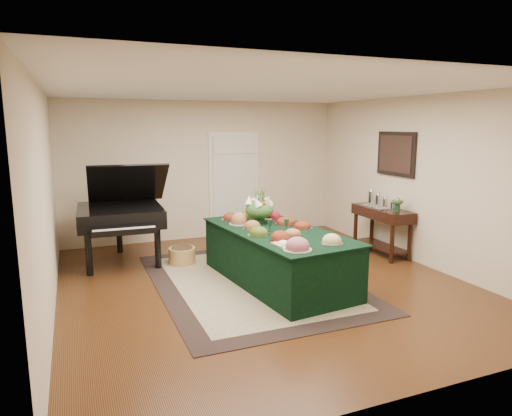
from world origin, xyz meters
name	(u,v)px	position (x,y,z in m)	size (l,w,h in m)	color
ground	(264,283)	(0.00, 0.00, 0.00)	(6.00, 6.00, 0.00)	black
area_rug	(251,281)	(-0.15, 0.14, 0.01)	(2.64, 3.70, 0.01)	black
kitchen_doorway	(234,185)	(0.60, 2.97, 1.02)	(1.05, 0.07, 2.10)	silver
buffet_table	(277,256)	(0.19, -0.03, 0.39)	(1.50, 2.69, 0.78)	black
food_platters	(272,226)	(0.13, 0.03, 0.82)	(1.06, 2.42, 0.14)	silver
cutting_board	(289,242)	(-0.01, -0.81, 0.81)	(0.37, 0.37, 0.10)	tan
green_goblets	(278,225)	(0.17, -0.10, 0.87)	(0.29, 0.16, 0.18)	black
floral_centerpiece	(259,206)	(0.14, 0.50, 1.04)	(0.44, 0.44, 0.44)	black
grand_piano	(121,214)	(-1.75, 1.83, 0.81)	(1.47, 1.64, 1.64)	black
wicker_basket	(182,256)	(-0.87, 1.37, 0.13)	(0.43, 0.43, 0.27)	#A17B40
mahogany_sideboard	(382,219)	(2.50, 0.63, 0.63)	(0.45, 1.22, 0.82)	black
tea_service	(380,201)	(2.50, 0.71, 0.94)	(0.34, 0.74, 0.30)	silver
pink_bouquet	(398,202)	(2.50, 0.24, 0.99)	(0.20, 0.20, 0.25)	black
wall_painting	(396,154)	(2.72, 0.63, 1.75)	(0.05, 0.95, 0.75)	black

